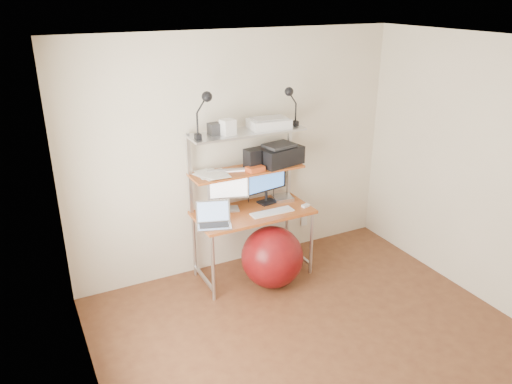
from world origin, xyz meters
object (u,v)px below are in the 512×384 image
monitor_silver (228,187)px  laptop (214,220)px  printer (279,154)px  monitor_black (266,180)px  exercise_ball (272,257)px

monitor_silver → laptop: 0.43m
printer → monitor_black: bearing=168.2°
printer → exercise_ball: bearing=-136.4°
monitor_silver → laptop: bearing=-120.4°
monitor_black → exercise_ball: bearing=-119.4°
laptop → printer: 1.00m
monitor_black → exercise_ball: 0.81m
exercise_ball → printer: bearing=54.5°
monitor_silver → monitor_black: 0.43m
monitor_black → monitor_silver: bearing=168.7°
printer → exercise_ball: (-0.29, -0.41, -0.93)m
monitor_silver → monitor_black: monitor_black is taller
monitor_silver → exercise_ball: 0.85m
monitor_silver → exercise_ball: size_ratio=0.74×
laptop → exercise_ball: bearing=2.3°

